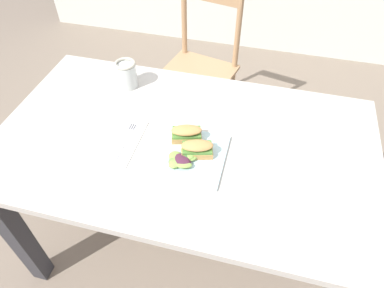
{
  "coord_description": "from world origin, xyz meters",
  "views": [
    {
      "loc": [
        0.23,
        -0.67,
        1.63
      ],
      "look_at": [
        0.02,
        0.13,
        0.76
      ],
      "focal_mm": 32.29,
      "sensor_mm": 36.0,
      "label": 1
    }
  ],
  "objects": [
    {
      "name": "dining_table",
      "position": [
        -0.02,
        0.16,
        0.62
      ],
      "size": [
        1.38,
        0.81,
        0.74
      ],
      "color": "#BCB7AD",
      "rests_on": "ground"
    },
    {
      "name": "napkin_folded",
      "position": [
        -0.22,
        0.1,
        0.74
      ],
      "size": [
        0.1,
        0.24,
        0.0
      ],
      "primitive_type": "cube",
      "rotation": [
        0.0,
        0.0,
        0.01
      ],
      "color": "white",
      "rests_on": "dining_table"
    },
    {
      "name": "plate_lunch",
      "position": [
        0.02,
        0.09,
        0.74
      ],
      "size": [
        0.25,
        0.25,
        0.01
      ],
      "primitive_type": "cube",
      "color": "silver",
      "rests_on": "dining_table"
    },
    {
      "name": "mason_jar_iced_tea",
      "position": [
        -0.34,
        0.42,
        0.79
      ],
      "size": [
        0.09,
        0.09,
        0.11
      ],
      "color": "#995623",
      "rests_on": "dining_table"
    },
    {
      "name": "chair_wooden_far",
      "position": [
        -0.17,
        1.02,
        0.45
      ],
      "size": [
        0.48,
        0.48,
        0.87
      ],
      "color": "tan",
      "rests_on": "ground"
    },
    {
      "name": "salad_mixed_greens",
      "position": [
        0.01,
        0.06,
        0.76
      ],
      "size": [
        0.11,
        0.12,
        0.03
      ],
      "color": "#6B9E47",
      "rests_on": "plate_lunch"
    },
    {
      "name": "fork_on_napkin",
      "position": [
        -0.22,
        0.12,
        0.75
      ],
      "size": [
        0.03,
        0.19,
        0.0
      ],
      "color": "silver",
      "rests_on": "napkin_folded"
    },
    {
      "name": "sandwich_half_front",
      "position": [
        0.04,
        0.1,
        0.78
      ],
      "size": [
        0.12,
        0.09,
        0.06
      ],
      "color": "tan",
      "rests_on": "plate_lunch"
    },
    {
      "name": "ground_plane",
      "position": [
        0.0,
        0.0,
        0.0
      ],
      "size": [
        8.5,
        8.5,
        0.0
      ],
      "primitive_type": "plane",
      "color": "#7A6B5B"
    },
    {
      "name": "sandwich_half_back",
      "position": [
        -0.01,
        0.16,
        0.78
      ],
      "size": [
        0.12,
        0.09,
        0.06
      ],
      "color": "tan",
      "rests_on": "plate_lunch"
    }
  ]
}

